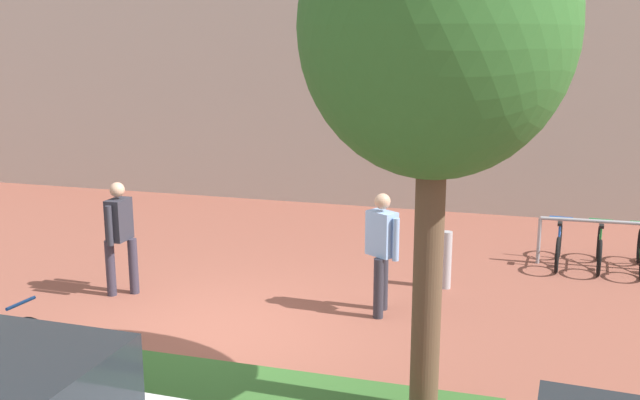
{
  "coord_description": "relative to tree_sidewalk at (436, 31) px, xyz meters",
  "views": [
    {
      "loc": [
        3.73,
        -8.01,
        3.74
      ],
      "look_at": [
        0.73,
        2.21,
        1.35
      ],
      "focal_mm": 40.12,
      "sensor_mm": 36.0,
      "label": 1
    }
  ],
  "objects": [
    {
      "name": "ground_plane",
      "position": [
        -2.89,
        1.56,
        -3.82
      ],
      "size": [
        60.0,
        60.0,
        0.0
      ],
      "primitive_type": "plane",
      "color": "brown"
    },
    {
      "name": "planter_strip",
      "position": [
        -2.72,
        -0.05,
        -3.74
      ],
      "size": [
        7.0,
        1.1,
        0.16
      ],
      "primitive_type": "cube",
      "color": "#336028",
      "rests_on": "ground"
    },
    {
      "name": "tree_sidewalk",
      "position": [
        0.0,
        0.0,
        0.0
      ],
      "size": [
        2.45,
        2.45,
        5.2
      ],
      "color": "brown",
      "rests_on": "ground"
    },
    {
      "name": "bike_at_sign",
      "position": [
        -5.0,
        0.01,
        -3.47
      ],
      "size": [
        1.68,
        0.42,
        0.86
      ],
      "color": "black",
      "rests_on": "ground"
    },
    {
      "name": "bike_rack_cluster",
      "position": [
        2.41,
        5.9,
        -3.48
      ],
      "size": [
        2.66,
        1.57,
        0.83
      ],
      "color": "#99999E",
      "rests_on": "ground"
    },
    {
      "name": "bollard_steel",
      "position": [
        -0.26,
        4.15,
        -3.37
      ],
      "size": [
        0.16,
        0.16,
        0.9
      ],
      "primitive_type": "cylinder",
      "color": "#ADADB2",
      "rests_on": "ground"
    },
    {
      "name": "person_suited_dark",
      "position": [
        -4.89,
        2.5,
        -2.84
      ],
      "size": [
        0.42,
        0.61,
        1.72
      ],
      "color": "#383342",
      "rests_on": "ground"
    },
    {
      "name": "person_shirt_white",
      "position": [
        -1.01,
        2.83,
        -2.84
      ],
      "size": [
        0.53,
        0.47,
        1.72
      ],
      "color": "#2D2D38",
      "rests_on": "ground"
    }
  ]
}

